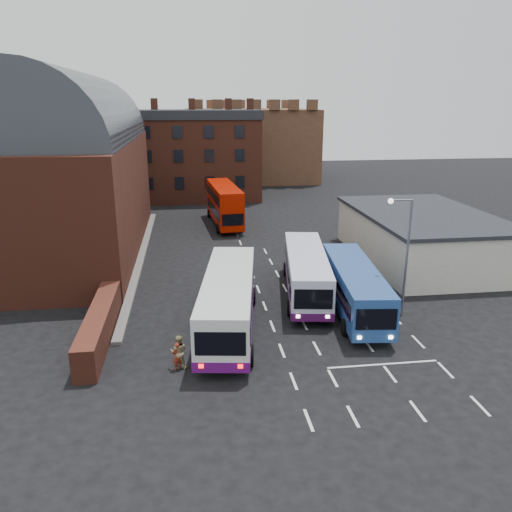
{
  "coord_description": "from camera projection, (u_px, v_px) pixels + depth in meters",
  "views": [
    {
      "loc": [
        -4.74,
        -25.32,
        13.25
      ],
      "look_at": [
        0.0,
        10.0,
        2.2
      ],
      "focal_mm": 35.0,
      "sensor_mm": 36.0,
      "label": 1
    }
  ],
  "objects": [
    {
      "name": "pedestrian_red",
      "position": [
        177.0,
        356.0,
        25.62
      ],
      "size": [
        0.65,
        0.58,
        1.5
      ],
      "primitive_type": "imported",
      "rotation": [
        0.0,
        0.0,
        3.65
      ],
      "color": "maroon",
      "rests_on": "ground"
    },
    {
      "name": "bus_white_inbound",
      "position": [
        306.0,
        270.0,
        35.24
      ],
      "size": [
        4.38,
        11.79,
        3.14
      ],
      "rotation": [
        0.0,
        0.0,
        2.99
      ],
      "color": "silver",
      "rests_on": "ground"
    },
    {
      "name": "ground",
      "position": [
        279.0,
        344.0,
        28.49
      ],
      "size": [
        180.0,
        180.0,
        0.0
      ],
      "primitive_type": "plane",
      "color": "black"
    },
    {
      "name": "brick_terrace",
      "position": [
        179.0,
        160.0,
        69.65
      ],
      "size": [
        22.0,
        10.0,
        11.0
      ],
      "primitive_type": "cube",
      "color": "brown",
      "rests_on": "ground"
    },
    {
      "name": "bus_blue",
      "position": [
        355.0,
        285.0,
        32.48
      ],
      "size": [
        3.8,
        11.42,
        3.06
      ],
      "rotation": [
        0.0,
        0.0,
        3.03
      ],
      "color": "navy",
      "rests_on": "ground"
    },
    {
      "name": "railway_station",
      "position": [
        66.0,
        168.0,
        44.14
      ],
      "size": [
        12.0,
        28.0,
        16.0
      ],
      "color": "#602B1E",
      "rests_on": "ground"
    },
    {
      "name": "bus_red_double",
      "position": [
        224.0,
        204.0,
        55.41
      ],
      "size": [
        3.48,
        11.29,
        4.45
      ],
      "rotation": [
        0.0,
        0.0,
        3.22
      ],
      "color": "#AD1200",
      "rests_on": "ground"
    },
    {
      "name": "cream_building",
      "position": [
        422.0,
        236.0,
        43.02
      ],
      "size": [
        10.4,
        16.4,
        4.25
      ],
      "color": "beige",
      "rests_on": "ground"
    },
    {
      "name": "bus_white_outbound",
      "position": [
        229.0,
        298.0,
        29.86
      ],
      "size": [
        4.58,
        12.68,
        3.38
      ],
      "rotation": [
        0.0,
        0.0,
        -0.14
      ],
      "color": "silver",
      "rests_on": "ground"
    },
    {
      "name": "street_lamp",
      "position": [
        404.0,
        246.0,
        30.99
      ],
      "size": [
        1.57,
        0.34,
        7.68
      ],
      "rotation": [
        0.0,
        0.0,
        -0.06
      ],
      "color": "slate",
      "rests_on": "ground"
    },
    {
      "name": "castle_keep",
      "position": [
        248.0,
        144.0,
        89.96
      ],
      "size": [
        22.0,
        22.0,
        12.0
      ],
      "primitive_type": "cube",
      "color": "brown",
      "rests_on": "ground"
    },
    {
      "name": "pedestrian_beige",
      "position": [
        179.0,
        352.0,
        25.75
      ],
      "size": [
        0.98,
        0.82,
        1.81
      ],
      "primitive_type": "imported",
      "rotation": [
        0.0,
        0.0,
        2.98
      ],
      "color": "tan",
      "rests_on": "ground"
    },
    {
      "name": "forecourt_wall",
      "position": [
        100.0,
        325.0,
        28.82
      ],
      "size": [
        1.2,
        10.0,
        1.8
      ],
      "primitive_type": "cube",
      "color": "#602B1E",
      "rests_on": "ground"
    }
  ]
}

